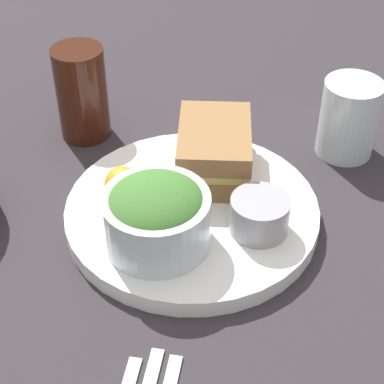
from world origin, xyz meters
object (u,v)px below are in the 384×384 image
dressing_cup (259,215)px  water_glass (349,118)px  plate (192,212)px  drink_glass (82,93)px  salad_bowl (156,214)px  sandwich (214,150)px

dressing_cup → water_glass: (0.16, -0.14, 0.01)m
plate → drink_glass: 0.23m
salad_bowl → water_glass: size_ratio=1.12×
salad_bowl → drink_glass: 0.25m
sandwich → dressing_cup: sandwich is taller
water_glass → sandwich: bearing=106.4°
drink_glass → water_glass: bearing=-102.4°
plate → dressing_cup: (-0.05, -0.07, 0.03)m
salad_bowl → water_glass: 0.30m
sandwich → drink_glass: drink_glass is taller
plate → dressing_cup: dressing_cup is taller
sandwich → dressing_cup: 0.11m
plate → sandwich: 0.08m
sandwich → salad_bowl: bearing=147.0°
plate → water_glass: 0.24m
sandwich → salad_bowl: size_ratio=1.15×
plate → water_glass: water_glass is taller
sandwich → drink_glass: size_ratio=1.04×
plate → water_glass: size_ratio=2.86×
salad_bowl → dressing_cup: salad_bowl is taller
salad_bowl → drink_glass: (0.24, 0.08, 0.00)m
salad_bowl → dressing_cup: (0.01, -0.11, -0.02)m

